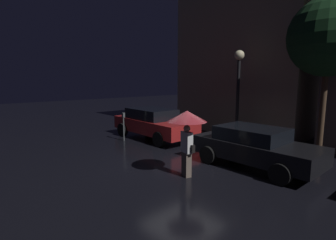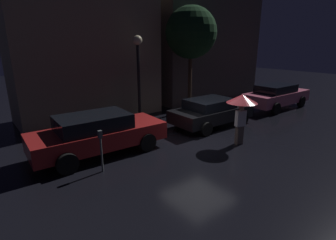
# 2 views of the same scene
# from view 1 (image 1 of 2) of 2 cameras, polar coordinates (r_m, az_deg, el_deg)

# --- Properties ---
(ground_plane) EXTENTS (60.00, 60.00, 0.00)m
(ground_plane) POSITION_cam_1_polar(r_m,az_deg,el_deg) (9.52, 3.29, -8.85)
(ground_plane) COLOR black
(building_facade_left) EXTENTS (7.23, 3.00, 9.57)m
(building_facade_left) POSITION_cam_1_polar(r_m,az_deg,el_deg) (15.45, 16.14, 15.53)
(building_facade_left) COLOR gray
(building_facade_left) RESTS_ON ground
(parked_car_red) EXTENTS (4.74, 2.00, 1.46)m
(parked_car_red) POSITION_cam_1_polar(r_m,az_deg,el_deg) (12.93, -3.24, -0.60)
(parked_car_red) COLOR maroon
(parked_car_red) RESTS_ON ground
(parked_car_black) EXTENTS (4.10, 2.00, 1.32)m
(parked_car_black) POSITION_cam_1_polar(r_m,az_deg,el_deg) (9.19, 18.31, -5.39)
(parked_car_black) COLOR black
(parked_car_black) RESTS_ON ground
(pedestrian_with_umbrella) EXTENTS (1.16, 1.16, 1.99)m
(pedestrian_with_umbrella) POSITION_cam_1_polar(r_m,az_deg,el_deg) (7.65, 4.15, -0.56)
(pedestrian_with_umbrella) COLOR #66564C
(pedestrian_with_umbrella) RESTS_ON ground
(parking_meter) EXTENTS (0.12, 0.10, 1.34)m
(parking_meter) POSITION_cam_1_polar(r_m,az_deg,el_deg) (12.52, -9.65, -0.78)
(parking_meter) COLOR #4C5154
(parking_meter) RESTS_ON ground
(street_lamp_near) EXTENTS (0.44, 0.44, 4.18)m
(street_lamp_near) POSITION_cam_1_polar(r_m,az_deg,el_deg) (12.35, 15.09, 9.03)
(street_lamp_near) COLOR black
(street_lamp_near) RESTS_ON ground
(street_tree) EXTENTS (2.79, 2.79, 5.76)m
(street_tree) POSITION_cam_1_polar(r_m,az_deg,el_deg) (11.11, 31.64, 15.14)
(street_tree) COLOR #473323
(street_tree) RESTS_ON ground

